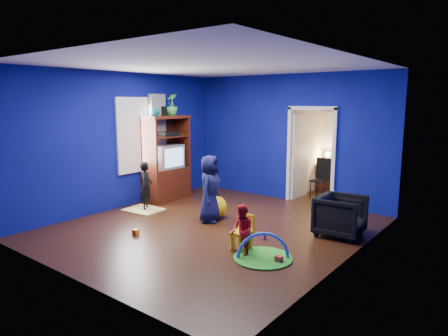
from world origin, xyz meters
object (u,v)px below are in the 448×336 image
Objects in this scene: armchair at (340,216)px; kid_chair at (241,234)px; toddler_red at (242,231)px; crt_tv at (167,157)px; tv_armoire at (166,158)px; study_desk at (336,177)px; play_mat at (263,258)px; folding_chair at (321,179)px; child_navy at (210,189)px; hopper_ball at (216,207)px; vase at (155,111)px; child_black at (146,186)px.

armchair reaches higher than kid_chair.
crt_tv reaches higher than toddler_red.
study_desk is at bearing 49.10° from tv_armoire.
play_mat is 0.95× the size of folding_chair.
tv_armoire is 4.35m from study_desk.
child_navy is at bearing -20.88° from crt_tv.
crt_tv is 3.67m from kid_chair.
kid_chair reaches higher than hopper_ball.
toddler_red is 1.12× the size of crt_tv.
tv_armoire is at bearing 152.50° from kid_chair.
vase is 2.64m from hopper_ball.
study_desk is 0.96m from folding_chair.
vase is 0.25× the size of folding_chair.
child_black is at bearing -62.00° from vase.
child_navy reaches higher than study_desk.
toddler_red is 0.40× the size of tv_armoire.
vase is 3.95m from kid_chair.
child_black is at bearing -72.75° from crt_tv.
toddler_red is at bearing 151.39° from armchair.
play_mat is at bearing -14.18° from kid_chair.
study_desk is (2.82, 3.26, -0.60)m from tv_armoire.
play_mat is at bearing -24.25° from crt_tv.
hopper_ball is at bearing -111.22° from child_black.
kid_chair is at bearing 144.60° from armchair.
armchair is at bearing -58.31° from folding_chair.
vase reaches higher than crt_tv.
play_mat is at bearing -138.43° from child_navy.
folding_chair is (-0.91, 3.96, 0.45)m from play_mat.
folding_chair reaches higher than toddler_red.
child_black is 1.48× the size of crt_tv.
tv_armoire is at bearing 165.96° from hopper_ball.
tv_armoire is 4.45× the size of hopper_ball.
child_navy is 1.64m from kid_chair.
crt_tv reaches higher than hopper_ball.
child_black reaches higher than play_mat.
armchair is at bearing -92.92° from child_navy.
kid_chair is (3.27, -1.56, -0.73)m from tv_armoire.
crt_tv is (-3.38, 1.76, 0.63)m from toddler_red.
play_mat is at bearing 52.19° from toddler_red.
folding_chair is (2.82, 2.60, -1.62)m from vase.
play_mat is (1.80, -0.94, -0.63)m from child_navy.
toddler_red is 3.89m from tv_armoire.
child_black is at bearing 98.93° from armchair.
child_black is 1.18× the size of play_mat.
crt_tv is 4.17m from play_mat.
toddler_red is 0.29m from kid_chair.
armchair reaches higher than hopper_ball.
child_black is 1.17× the size of study_desk.
vase is 4.16m from folding_chair.
study_desk reaches higher than hopper_ball.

